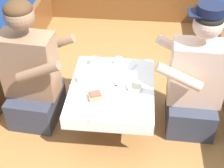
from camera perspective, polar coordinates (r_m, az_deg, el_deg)
The scene contains 17 objects.
ground_plane at distance 2.88m, azimuth 0.24°, elevation -8.28°, with size 60.00×60.00×0.00m, color navy.
boat_deck at distance 2.80m, azimuth 0.24°, elevation -6.59°, with size 2.02×3.47×0.24m, color #9E6B38.
bow_coaming at distance 4.02m, azimuth 2.58°, elevation 14.63°, with size 1.90×0.06×0.45m, color brown.
cockpit_table at distance 2.40m, azimuth 0.00°, elevation -1.09°, with size 0.64×0.76×0.37m.
person_port at distance 2.47m, azimuth -14.42°, elevation 1.48°, with size 0.55×0.47×1.03m.
person_starboard at distance 2.41m, azimuth 14.89°, elevation 0.17°, with size 0.53×0.45×1.04m.
plate_sandwich at distance 2.26m, azimuth -3.05°, elevation -2.70°, with size 0.21×0.21×0.01m.
plate_bread at distance 2.47m, azimuth 0.02°, elevation 1.56°, with size 0.20×0.20×0.01m.
sandwich at distance 2.24m, azimuth -3.08°, elevation -2.18°, with size 0.12×0.11×0.05m.
bowl_port_near at distance 2.42m, azimuth -4.93°, elevation 1.07°, with size 0.13×0.13×0.04m.
bowl_starboard_near at distance 2.34m, azimuth 4.20°, elevation -0.46°, with size 0.11×0.11×0.04m.
coffee_cup_port at distance 2.59m, azimuth 1.27°, elevation 4.21°, with size 0.10×0.07×0.06m.
coffee_cup_starboard at distance 2.59m, azimuth -3.25°, elevation 4.17°, with size 0.11×0.08×0.06m.
utensil_knife_starboard at distance 2.54m, azimuth 3.60°, elevation 2.62°, with size 0.09×0.16×0.00m.
utensil_fork_port at distance 2.36m, azimuth 1.75°, elevation -0.72°, with size 0.16×0.09×0.00m.
utensil_spoon_center at distance 2.13m, azimuth -1.49°, elevation -5.80°, with size 0.15×0.10×0.01m.
utensil_spoon_port at distance 2.37m, azimuth -6.65°, elevation -0.67°, with size 0.16×0.09×0.01m.
Camera 1 is at (0.18, -1.95, 2.11)m, focal length 50.00 mm.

